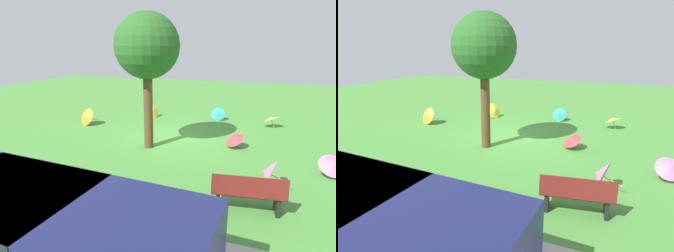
% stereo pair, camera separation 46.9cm
% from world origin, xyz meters
% --- Properties ---
extents(ground, '(40.00, 40.00, 0.00)m').
position_xyz_m(ground, '(0.00, 0.00, 0.00)').
color(ground, '#478C38').
extents(van_dark, '(4.70, 2.35, 1.53)m').
position_xyz_m(van_dark, '(-0.68, 7.44, 0.91)').
color(van_dark, '#191E4C').
rests_on(van_dark, ground).
extents(park_bench, '(1.65, 0.71, 0.90)m').
position_xyz_m(park_bench, '(-3.34, 4.38, 0.47)').
color(park_bench, maroon).
rests_on(park_bench, ground).
extents(shade_tree, '(2.22, 2.22, 4.69)m').
position_xyz_m(shade_tree, '(0.41, 1.23, 3.52)').
color(shade_tree, brown).
rests_on(shade_tree, ground).
extents(parasol_pink_0, '(0.86, 0.80, 0.67)m').
position_xyz_m(parasol_pink_0, '(-5.44, 1.77, 0.38)').
color(parasol_pink_0, tan).
rests_on(parasol_pink_0, ground).
extents(parasol_yellow_0, '(0.96, 0.97, 0.64)m').
position_xyz_m(parasol_yellow_0, '(-3.75, -3.05, 0.42)').
color(parasol_yellow_0, tan).
rests_on(parasol_yellow_0, ground).
extents(parasol_orange_0, '(0.97, 0.97, 0.83)m').
position_xyz_m(parasol_orange_0, '(4.41, -0.51, 0.42)').
color(parasol_orange_0, tan).
rests_on(parasol_orange_0, ground).
extents(parasol_teal_0, '(0.71, 0.70, 0.66)m').
position_xyz_m(parasol_teal_0, '(-1.25, -3.50, 0.33)').
color(parasol_teal_0, tan).
rests_on(parasol_teal_0, ground).
extents(parasol_pink_1, '(0.85, 0.91, 0.86)m').
position_xyz_m(parasol_pink_1, '(-3.72, 3.06, 0.43)').
color(parasol_pink_1, tan).
rests_on(parasol_pink_1, ground).
extents(parasol_yellow_1, '(0.93, 0.99, 0.79)m').
position_xyz_m(parasol_yellow_1, '(1.99, -2.89, 0.39)').
color(parasol_yellow_1, tan).
rests_on(parasol_yellow_1, ground).
extents(parasol_red_0, '(0.91, 0.91, 0.58)m').
position_xyz_m(parasol_red_0, '(-2.53, 0.27, 0.34)').
color(parasol_red_0, tan).
rests_on(parasol_red_0, ground).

